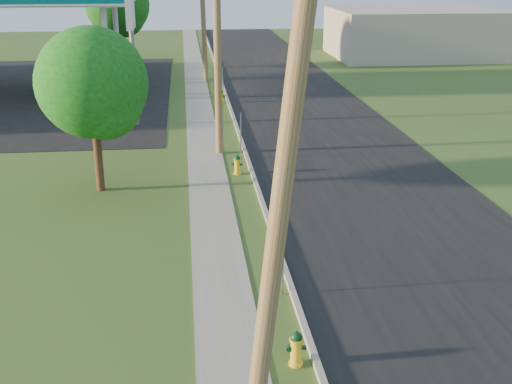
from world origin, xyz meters
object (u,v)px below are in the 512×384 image
utility_pole_mid (217,38)px  hydrant_mid (237,165)px  utility_pole_far (203,10)px  fuel_pump_ne (61,86)px  tree_lot (119,7)px  price_pylon (130,16)px  hydrant_near (296,348)px  fuel_pump_se (72,75)px  hydrant_far (221,96)px  tree_verge (95,88)px  utility_pole_near (283,183)px  car_silver (74,79)px

utility_pole_mid → hydrant_mid: (0.52, -3.01, -4.56)m
utility_pole_far → fuel_pump_ne: bearing=-150.7°
hydrant_mid → tree_lot: bearing=104.1°
utility_pole_far → price_pylon: bearing=-107.3°
hydrant_near → tree_lot: bearing=99.8°
utility_pole_mid → hydrant_mid: utility_pole_mid is taller
hydrant_mid → hydrant_near: bearing=-89.3°
fuel_pump_se → hydrant_mid: (9.42, -20.01, -0.33)m
utility_pole_mid → fuel_pump_ne: 16.31m
fuel_pump_ne → hydrant_far: size_ratio=4.00×
utility_pole_far → price_pylon: 13.11m
fuel_pump_ne → tree_lot: bearing=75.0°
utility_pole_far → price_pylon: size_ratio=1.39×
tree_verge → hydrant_far: size_ratio=7.39×
tree_lot → utility_pole_near: bearing=-81.6°
fuel_pump_ne → tree_verge: 18.19m
utility_pole_far → hydrant_mid: 21.47m
tree_lot → hydrant_far: (6.80, -12.98, -4.27)m
utility_pole_mid → hydrant_near: utility_pole_mid is taller
hydrant_far → car_silver: (-9.23, 4.96, 0.37)m
fuel_pump_ne → hydrant_far: (9.60, -2.55, -0.33)m
utility_pole_near → tree_lot: size_ratio=1.31×
tree_lot → price_pylon: bearing=-83.0°
utility_pole_far → hydrant_mid: size_ratio=11.83×
hydrant_far → utility_pole_far: bearing=95.3°
fuel_pump_ne → tree_lot: tree_lot is taller
price_pylon → hydrant_near: bearing=-77.9°
hydrant_near → hydrant_far: size_ratio=1.02×
fuel_pump_se → tree_verge: (4.38, -21.38, 3.08)m
utility_pole_far → hydrant_far: utility_pole_far is taller
fuel_pump_se → utility_pole_far: bearing=6.4°
utility_pole_near → price_pylon: size_ratio=1.38×
utility_pole_far → car_silver: size_ratio=2.12×
fuel_pump_ne → price_pylon: 10.17m
hydrant_far → car_silver: car_silver is taller
utility_pole_near → tree_lot: 41.88m
price_pylon → tree_verge: (-0.62, -9.88, -1.63)m
hydrant_far → fuel_pump_se: bearing=145.7°
utility_pole_mid → utility_pole_far: utility_pole_mid is taller
tree_verge → hydrant_mid: tree_verge is taller
fuel_pump_ne → tree_lot: 11.50m
fuel_pump_se → car_silver: (0.38, -1.59, 0.04)m
utility_pole_near → fuel_pump_ne: (-8.90, 31.00, -4.08)m
utility_pole_near → car_silver: size_ratio=2.11×
tree_verge → hydrant_far: (5.22, 14.83, -3.41)m
utility_pole_near → tree_lot: utility_pole_near is taller
hydrant_near → fuel_pump_se: bearing=106.3°
price_pylon → car_silver: price_pylon is taller
tree_verge → hydrant_far: bearing=70.6°
fuel_pump_se → tree_verge: bearing=-78.4°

